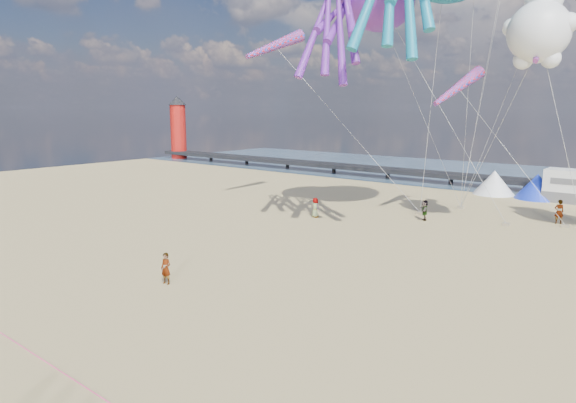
# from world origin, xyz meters

# --- Properties ---
(ground) EXTENTS (120.00, 120.00, 0.00)m
(ground) POSITION_xyz_m (0.00, 0.00, 0.00)
(ground) COLOR tan
(ground) RESTS_ON ground
(water) EXTENTS (120.00, 120.00, 0.00)m
(water) POSITION_xyz_m (0.00, 55.00, 0.02)
(water) COLOR #3B5770
(water) RESTS_ON ground
(pier) EXTENTS (60.00, 3.00, 0.50)m
(pier) POSITION_xyz_m (-28.00, 44.00, 1.00)
(pier) COLOR black
(pier) RESTS_ON ground
(lighthouse) EXTENTS (2.60, 2.60, 9.00)m
(lighthouse) POSITION_xyz_m (-56.00, 44.00, 4.50)
(lighthouse) COLOR #A5140F
(lighthouse) RESTS_ON ground
(tent_white) EXTENTS (4.00, 4.00, 2.40)m
(tent_white) POSITION_xyz_m (-2.00, 40.00, 1.20)
(tent_white) COLOR white
(tent_white) RESTS_ON ground
(tent_blue) EXTENTS (4.00, 4.00, 2.40)m
(tent_blue) POSITION_xyz_m (2.00, 40.00, 1.20)
(tent_blue) COLOR #1933CC
(tent_blue) RESTS_ON ground
(rope_line) EXTENTS (34.00, 0.03, 0.03)m
(rope_line) POSITION_xyz_m (0.00, -5.00, 0.02)
(rope_line) COLOR #F2338C
(rope_line) RESTS_ON ground
(standing_person) EXTENTS (0.63, 0.47, 1.58)m
(standing_person) POSITION_xyz_m (-5.87, 2.60, 0.79)
(standing_person) COLOR tan
(standing_person) RESTS_ON ground
(beachgoer_0) EXTENTS (0.64, 0.49, 1.56)m
(beachgoer_0) POSITION_xyz_m (-9.44, 19.91, 0.78)
(beachgoer_0) COLOR #7F6659
(beachgoer_0) RESTS_ON ground
(beachgoer_4) EXTENTS (0.83, 0.99, 1.58)m
(beachgoer_4) POSITION_xyz_m (-2.24, 24.36, 0.79)
(beachgoer_4) COLOR #7F6659
(beachgoer_4) RESTS_ON ground
(beachgoer_5) EXTENTS (1.74, 1.35, 1.84)m
(beachgoer_5) POSITION_xyz_m (6.08, 29.55, 0.92)
(beachgoer_5) COLOR #7F6659
(beachgoer_5) RESTS_ON ground
(sandbag_a) EXTENTS (0.50, 0.35, 0.22)m
(sandbag_a) POSITION_xyz_m (-3.44, 26.17, 0.11)
(sandbag_a) COLOR gray
(sandbag_a) RESTS_ON ground
(sandbag_b) EXTENTS (0.50, 0.35, 0.22)m
(sandbag_b) POSITION_xyz_m (3.29, 26.33, 0.11)
(sandbag_b) COLOR gray
(sandbag_b) RESTS_ON ground
(sandbag_d) EXTENTS (0.50, 0.35, 0.22)m
(sandbag_d) POSITION_xyz_m (6.77, 28.55, 0.11)
(sandbag_d) COLOR gray
(sandbag_d) RESTS_ON ground
(sandbag_e) EXTENTS (0.50, 0.35, 0.22)m
(sandbag_e) POSITION_xyz_m (-1.75, 30.60, 0.11)
(sandbag_e) COLOR gray
(sandbag_e) RESTS_ON ground
(kite_panda) EXTENTS (5.50, 5.31, 6.38)m
(kite_panda) POSITION_xyz_m (5.31, 22.73, 13.13)
(kite_panda) COLOR silver
(windsock_left) EXTENTS (2.08, 6.38, 6.28)m
(windsock_left) POSITION_xyz_m (-15.04, 21.58, 13.69)
(windsock_left) COLOR red
(windsock_mid) EXTENTS (2.31, 5.81, 5.73)m
(windsock_mid) POSITION_xyz_m (-0.67, 25.59, 10.04)
(windsock_mid) COLOR red
(windsock_right) EXTENTS (1.76, 5.56, 5.49)m
(windsock_right) POSITION_xyz_m (5.16, 23.97, 12.61)
(windsock_right) COLOR red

